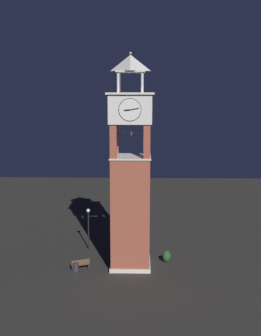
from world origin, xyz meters
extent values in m
plane|color=#2A2925|center=(0.00, 0.00, 0.00)|extent=(80.00, 80.00, 0.00)
cube|color=#9E4C38|center=(0.00, 0.00, 4.89)|extent=(3.32, 3.32, 9.77)
cube|color=silver|center=(0.00, 0.00, 0.17)|extent=(3.52, 3.52, 0.35)
cube|color=black|center=(0.00, -1.67, 1.15)|extent=(1.10, 0.04, 2.20)
cylinder|color=silver|center=(0.00, -1.67, 2.55)|extent=(1.10, 0.04, 1.10)
cube|color=#9E4C38|center=(-1.38, -1.38, 11.23)|extent=(0.56, 0.56, 2.93)
cube|color=#9E4C38|center=(1.38, -1.38, 11.23)|extent=(0.56, 0.56, 2.93)
cube|color=#9E4C38|center=(-1.38, 1.38, 11.23)|extent=(0.56, 0.56, 2.93)
cube|color=#9E4C38|center=(1.38, 1.38, 11.23)|extent=(0.56, 0.56, 2.93)
cube|color=silver|center=(0.00, 0.00, 9.83)|extent=(3.48, 3.48, 0.12)
cone|color=#4C4C51|center=(0.74, 0.08, 11.86)|extent=(0.38, 0.38, 0.49)
cone|color=#4C4C51|center=(-0.30, 0.68, 11.86)|extent=(0.40, 0.40, 0.39)
cone|color=#4C4C51|center=(-0.47, -0.58, 11.86)|extent=(0.56, 0.56, 0.38)
cube|color=silver|center=(0.00, 0.00, 13.90)|extent=(3.56, 3.56, 2.40)
cylinder|color=white|center=(0.00, -1.80, 13.90)|extent=(1.83, 0.05, 1.83)
torus|color=black|center=(0.00, -1.80, 13.90)|extent=(1.85, 0.06, 1.85)
cube|color=black|center=(-0.23, -1.86, 13.88)|extent=(0.46, 0.03, 0.13)
cube|color=black|center=(0.36, -1.86, 13.96)|extent=(0.73, 0.03, 0.19)
cylinder|color=white|center=(0.00, 1.80, 13.90)|extent=(1.83, 0.05, 1.83)
torus|color=black|center=(0.00, 1.80, 13.90)|extent=(1.85, 0.06, 1.85)
cube|color=black|center=(-0.23, 1.86, 13.88)|extent=(0.46, 0.03, 0.13)
cube|color=black|center=(0.36, 1.86, 13.96)|extent=(0.73, 0.03, 0.19)
cylinder|color=white|center=(-1.80, 0.00, 13.90)|extent=(0.05, 1.83, 1.83)
torus|color=black|center=(-1.80, 0.00, 13.90)|extent=(0.06, 1.85, 1.85)
cube|color=black|center=(-1.86, -0.23, 13.88)|extent=(0.03, 0.46, 0.13)
cube|color=black|center=(-1.86, 0.36, 13.96)|extent=(0.03, 0.73, 0.19)
cylinder|color=white|center=(1.80, 0.00, 13.90)|extent=(0.05, 1.83, 1.83)
torus|color=black|center=(1.80, 0.00, 13.90)|extent=(0.06, 1.85, 1.85)
cube|color=black|center=(1.86, -0.23, 13.88)|extent=(0.03, 0.46, 0.13)
cube|color=black|center=(1.86, 0.36, 13.96)|extent=(0.03, 0.73, 0.19)
cube|color=silver|center=(0.00, 0.00, 15.18)|extent=(3.92, 3.92, 0.16)
cylinder|color=silver|center=(-0.98, -0.98, 16.07)|extent=(0.22, 0.22, 1.62)
cylinder|color=silver|center=(0.98, -0.98, 16.07)|extent=(0.22, 0.22, 1.62)
cylinder|color=silver|center=(-0.98, 0.98, 16.07)|extent=(0.22, 0.22, 1.62)
cylinder|color=silver|center=(0.98, 0.98, 16.07)|extent=(0.22, 0.22, 1.62)
cube|color=silver|center=(0.00, 0.00, 16.94)|extent=(2.40, 2.40, 0.12)
pyramid|color=silver|center=(0.00, 0.00, 17.66)|extent=(2.40, 2.40, 1.32)
sphere|color=#B79338|center=(0.00, 0.00, 18.44)|extent=(0.24, 0.24, 0.24)
cube|color=brown|center=(1.01, -4.38, 0.45)|extent=(1.02, 1.65, 0.06)
cube|color=brown|center=(1.19, -4.31, 0.73)|extent=(0.66, 1.50, 0.44)
cube|color=#2D2D33|center=(1.29, -5.04, 0.21)|extent=(0.40, 0.23, 0.42)
cube|color=#2D2D33|center=(0.74, -3.71, 0.21)|extent=(0.40, 0.23, 0.42)
cylinder|color=black|center=(-4.00, -4.22, 1.87)|extent=(0.12, 0.12, 3.74)
sphere|color=#F9EFCC|center=(-4.00, -4.22, 3.92)|extent=(0.36, 0.36, 0.36)
cylinder|color=#2D2D33|center=(1.41, -4.71, 0.40)|extent=(0.52, 0.52, 0.80)
ellipsoid|color=#234C28|center=(-0.91, 3.27, 0.53)|extent=(0.79, 0.79, 1.07)
camera|label=1|loc=(37.17, 1.00, 15.41)|focal=47.03mm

